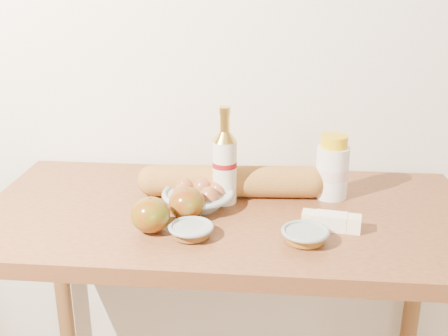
{
  "coord_description": "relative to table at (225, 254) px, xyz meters",
  "views": [
    {
      "loc": [
        0.12,
        -0.07,
        1.48
      ],
      "look_at": [
        0.0,
        1.15,
        1.02
      ],
      "focal_mm": 45.0,
      "sensor_mm": 36.0,
      "label": 1
    }
  ],
  "objects": [
    {
      "name": "egg_bowl",
      "position": [
        -0.07,
        0.02,
        0.15
      ],
      "size": [
        0.21,
        0.21,
        0.06
      ],
      "rotation": [
        0.0,
        0.0,
        -0.17
      ],
      "color": "#98A69F",
      "rests_on": "table"
    },
    {
      "name": "bourbon_bottle",
      "position": [
        -0.01,
        0.05,
        0.22
      ],
      "size": [
        0.08,
        0.08,
        0.25
      ],
      "rotation": [
        0.0,
        0.0,
        0.32
      ],
      "color": "beige",
      "rests_on": "table"
    },
    {
      "name": "sugar_bowl",
      "position": [
        -0.06,
        -0.15,
        0.14
      ],
      "size": [
        0.12,
        0.12,
        0.03
      ],
      "rotation": [
        0.0,
        0.0,
        0.23
      ],
      "color": "gray",
      "rests_on": "table"
    },
    {
      "name": "apple_redgreen_front",
      "position": [
        -0.16,
        -0.13,
        0.16
      ],
      "size": [
        0.1,
        0.1,
        0.08
      ],
      "rotation": [
        0.0,
        0.0,
        -0.08
      ],
      "color": "#961608",
      "rests_on": "table"
    },
    {
      "name": "baguette",
      "position": [
        0.01,
        0.09,
        0.16
      ],
      "size": [
        0.49,
        0.12,
        0.08
      ],
      "rotation": [
        0.0,
        0.0,
        0.07
      ],
      "color": "#B77E38",
      "rests_on": "table"
    },
    {
      "name": "back_wall",
      "position": [
        0.0,
        0.33,
        0.52
      ],
      "size": [
        3.5,
        0.02,
        2.6
      ],
      "primitive_type": "cube",
      "color": "silver",
      "rests_on": "ground"
    },
    {
      "name": "syrup_bowl",
      "position": [
        0.19,
        -0.15,
        0.14
      ],
      "size": [
        0.13,
        0.13,
        0.03
      ],
      "rotation": [
        0.0,
        0.0,
        0.26
      ],
      "color": "gray",
      "rests_on": "table"
    },
    {
      "name": "table",
      "position": [
        0.0,
        0.0,
        0.0
      ],
      "size": [
        1.2,
        0.6,
        0.9
      ],
      "color": "brown",
      "rests_on": "ground"
    },
    {
      "name": "cream_bottle",
      "position": [
        0.26,
        0.11,
        0.2
      ],
      "size": [
        0.11,
        0.11,
        0.17
      ],
      "rotation": [
        0.0,
        0.0,
        0.42
      ],
      "color": "white",
      "rests_on": "table"
    },
    {
      "name": "butter_stick",
      "position": [
        0.25,
        -0.08,
        0.14
      ],
      "size": [
        0.14,
        0.06,
        0.04
      ],
      "rotation": [
        0.0,
        0.0,
        -0.16
      ],
      "color": "#FFF3C5",
      "rests_on": "table"
    },
    {
      "name": "apple_redgreen_right",
      "position": [
        -0.08,
        -0.06,
        0.16
      ],
      "size": [
        0.09,
        0.09,
        0.08
      ],
      "rotation": [
        0.0,
        0.0,
        0.1
      ],
      "color": "maroon",
      "rests_on": "table"
    }
  ]
}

